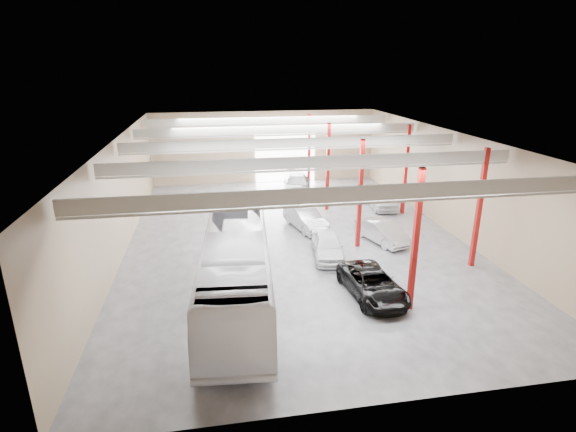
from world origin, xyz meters
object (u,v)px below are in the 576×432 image
object	(u,v)px
car_row_a	(328,246)
car_row_b	(306,218)
black_sedan	(372,284)
car_right_near	(382,232)
car_row_c	(297,184)
car_right_far	(380,198)
coach_bus	(236,269)

from	to	relation	value
car_row_a	car_row_b	distance (m)	5.21
black_sedan	car_right_near	size ratio (longest dim) A/B	1.17
car_row_c	car_right_near	size ratio (longest dim) A/B	1.35
black_sedan	car_right_far	distance (m)	15.49
car_row_a	car_right_near	distance (m)	4.58
car_row_b	car_right_near	world-z (taller)	car_row_b
black_sedan	car_row_c	bearing A→B (deg)	85.92
black_sedan	car_right_near	distance (m)	7.74
coach_bus	car_right_far	size ratio (longest dim) A/B	2.82
car_right_near	car_right_far	world-z (taller)	car_right_far
black_sedan	coach_bus	bearing A→B (deg)	170.84
coach_bus	car_right_far	distance (m)	18.77
car_row_a	car_row_c	xyz separation A→B (m)	(0.87, 14.54, 0.09)
black_sedan	car_row_b	world-z (taller)	car_row_b
car_right_far	coach_bus	bearing A→B (deg)	-128.93
black_sedan	car_right_far	bearing A→B (deg)	63.23
car_right_near	car_right_far	bearing A→B (deg)	51.72
black_sedan	car_right_far	world-z (taller)	car_right_far
car_right_near	coach_bus	bearing A→B (deg)	-165.05
coach_bus	car_row_a	xyz separation A→B (m)	(5.84, 4.63, -1.09)
coach_bus	car_row_c	bearing A→B (deg)	75.35
black_sedan	car_row_a	distance (m)	5.29
car_row_b	car_row_a	bearing A→B (deg)	-101.26
black_sedan	car_row_a	world-z (taller)	car_row_a
coach_bus	car_row_b	world-z (taller)	coach_bus
coach_bus	car_row_c	size ratio (longest dim) A/B	2.28
car_row_b	car_right_far	world-z (taller)	car_right_far
car_row_c	car_right_far	size ratio (longest dim) A/B	1.24
coach_bus	black_sedan	distance (m)	6.94
car_row_c	black_sedan	bearing A→B (deg)	-78.44
car_row_b	car_row_c	xyz separation A→B (m)	(1.14, 9.34, 0.07)
black_sedan	car_row_b	xyz separation A→B (m)	(-1.26, 10.40, 0.07)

